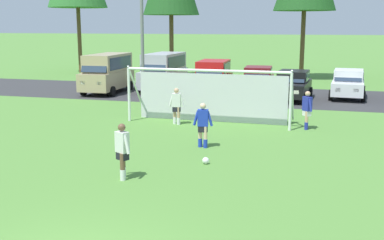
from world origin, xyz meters
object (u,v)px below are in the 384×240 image
Objects in this scene: player_striker_near at (307,110)px; parked_car_slot_center at (258,80)px; player_defender_far at (203,125)px; street_lamp at (145,29)px; player_midfield_center at (177,106)px; parked_car_slot_left at (164,71)px; parked_car_slot_center_left at (213,77)px; player_winger_left at (122,151)px; parked_car_slot_far_left at (107,72)px; soccer_ball at (206,161)px; soccer_goal at (210,94)px; parked_car_slot_center_right at (293,85)px; parked_car_slot_right at (348,84)px.

parked_car_slot_center is (-3.43, 10.28, 0.05)m from player_striker_near.
street_lamp is at bearing 122.67° from player_defender_far.
parked_car_slot_left is (-4.06, 10.29, 0.52)m from player_midfield_center.
street_lamp reaches higher than player_midfield_center.
parked_car_slot_center is at bearing 26.45° from parked_car_slot_center_left.
parked_car_slot_far_left is (-8.10, 16.27, 0.52)m from player_winger_left.
soccer_ball is 0.05× the size of parked_car_slot_far_left.
soccer_goal is 1.54× the size of parked_car_slot_far_left.
parked_car_slot_center_right is (2.45, 12.31, 0.05)m from player_defender_far.
soccer_goal reaches higher than player_midfield_center.
parked_car_slot_right reaches higher than player_midfield_center.
parked_car_slot_center_right is at bearing -10.75° from parked_car_slot_left.
player_winger_left reaches higher than soccer_ball.
parked_car_slot_far_left is at bearing -172.27° from parked_car_slot_center_left.
street_lamp reaches higher than parked_car_slot_center_left.
parked_car_slot_far_left is at bearing -173.70° from parked_car_slot_right.
parked_car_slot_right is at bearing 6.30° from parked_car_slot_far_left.
player_winger_left is 13.40m from street_lamp.
soccer_ball is at bearing -115.38° from player_striker_near.
street_lamp reaches higher than soccer_ball.
soccer_ball is 6.88m from player_striker_near.
player_striker_near is 0.35× the size of parked_car_slot_center_left.
parked_car_slot_far_left is at bearing -179.36° from parked_car_slot_center_right.
parked_car_slot_far_left is at bearing -166.64° from parked_car_slot_center.
soccer_ball is 0.05× the size of parked_car_slot_left.
player_defender_far is at bearing -90.41° from parked_car_slot_center.
parked_car_slot_far_left reaches higher than parked_car_slot_right.
parked_car_slot_center_left is 0.58× the size of street_lamp.
player_midfield_center is 0.20× the size of street_lamp.
parked_car_slot_center reaches higher than player_defender_far.
soccer_goal is 8.42m from parked_car_slot_center_right.
player_striker_near is 15.27m from parked_car_slot_far_left.
parked_car_slot_left is 1.12× the size of parked_car_slot_center_right.
player_defender_far is 0.20× the size of street_lamp.
parked_car_slot_right is (5.65, 13.84, 0.05)m from player_defender_far.
player_midfield_center is 0.38× the size of parked_car_slot_center.
parked_car_slot_center_right reaches higher than soccer_ball.
soccer_ball is 2.22m from player_defender_far.
parked_car_slot_center_right reaches higher than player_winger_left.
soccer_goal is at bearing 101.89° from soccer_ball.
parked_car_slot_far_left is (-7.34, 8.52, 0.52)m from player_midfield_center.
soccer_goal reaches higher than parked_car_slot_center_right.
player_striker_near is 0.38× the size of parked_car_slot_center_right.
street_lamp is at bearing 124.62° from player_midfield_center.
parked_car_slot_right is at bearing 68.65° from player_winger_left.
player_defender_far is (-0.60, 2.01, 0.71)m from soccer_ball.
parked_car_slot_right is at bearing 77.65° from player_striker_near.
player_defender_far is at bearing -59.92° from player_midfield_center.
player_defender_far is 14.45m from parked_car_slot_center.
player_defender_far is (-3.53, -4.17, 0.00)m from player_striker_near.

